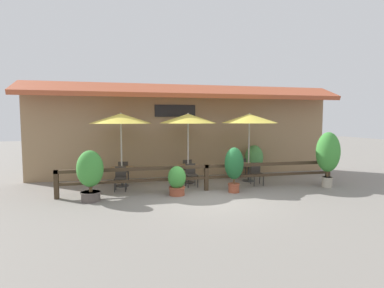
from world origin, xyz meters
name	(u,v)px	position (x,y,z in m)	size (l,w,h in m)	color
ground_plane	(215,198)	(0.00, 0.00, 0.00)	(60.00, 60.00, 0.00)	gray
building_facade	(188,129)	(0.00, 4.10, 2.17)	(14.28, 1.49, 4.23)	#997A56
patio_railing	(206,172)	(0.00, 1.05, 0.70)	(10.40, 0.14, 0.95)	#3D2D1E
patio_umbrella_near	(121,119)	(-3.03, 2.50, 2.65)	(2.35, 2.35, 2.88)	#B7B2A8
dining_table_near	(122,171)	(-3.03, 2.50, 0.58)	(0.94, 0.94, 0.73)	olive
chair_near_streetside	(121,177)	(-3.08, 1.76, 0.50)	(0.45, 0.45, 0.88)	#332D28
chair_near_wallside	(123,170)	(-2.97, 3.25, 0.50)	(0.45, 0.45, 0.88)	#332D28
patio_umbrella_middle	(188,119)	(-0.37, 2.52, 2.65)	(2.35, 2.35, 2.88)	#B7B2A8
dining_table_middle	(188,169)	(-0.37, 2.52, 0.58)	(0.94, 0.94, 0.73)	olive
chair_middle_streetside	(191,174)	(-0.39, 1.85, 0.50)	(0.44, 0.44, 0.88)	#332D28
chair_middle_wallside	(186,168)	(-0.29, 3.19, 0.50)	(0.45, 0.45, 0.88)	#332D28
patio_umbrella_far	(249,119)	(2.21, 2.27, 2.65)	(2.35, 2.35, 2.88)	#B7B2A8
dining_table_far	(249,167)	(2.21, 2.27, 0.58)	(0.94, 0.94, 0.73)	olive
chair_far_streetside	(257,172)	(2.22, 1.52, 0.50)	(0.45, 0.45, 0.88)	#332D28
chair_far_wallside	(240,167)	(2.15, 3.03, 0.50)	(0.49, 0.49, 0.88)	#332D28
potted_plant_small_flowering	(90,173)	(-4.00, 0.51, 0.92)	(0.83, 0.75, 1.64)	#564C47
potted_plant_broad_leaf	(177,181)	(-1.17, 0.63, 0.50)	(0.62, 0.57, 1.01)	#9E4C33
potted_plant_entrance_palm	(234,166)	(0.89, 0.56, 0.96)	(0.68, 0.62, 1.62)	#9E4C33
potted_plant_corner_fern	(328,154)	(4.70, 0.52, 1.31)	(0.91, 0.82, 2.13)	#B7AD99
potted_plant_tall_tropical	(254,159)	(3.04, 3.55, 0.75)	(0.87, 0.78, 1.41)	#564C47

